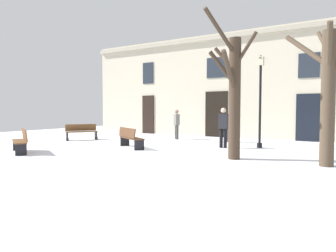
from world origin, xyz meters
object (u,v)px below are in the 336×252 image
object	(u,v)px
tree_foreground	(329,85)
streetlamp	(260,91)
bench_back_to_back_right	(130,137)
person_by_shop_door	(223,126)
bench_by_litter_bin	(21,141)
person_crossing_plaza	(177,123)
tree_center	(233,92)
bench_near_lamp	(82,132)
litter_bin	(231,133)

from	to	relation	value
tree_foreground	streetlamp	size ratio (longest dim) A/B	1.08
bench_back_to_back_right	person_by_shop_door	xyz separation A→B (m)	(3.30, 2.06, 0.49)
bench_by_litter_bin	person_crossing_plaza	size ratio (longest dim) A/B	1.06
tree_center	person_by_shop_door	world-z (taller)	tree_center
bench_near_lamp	person_crossing_plaza	world-z (taller)	person_crossing_plaza
bench_near_lamp	person_by_shop_door	size ratio (longest dim) A/B	0.96
person_by_shop_door	bench_by_litter_bin	bearing A→B (deg)	-139.48
person_by_shop_door	person_crossing_plaza	size ratio (longest dim) A/B	1.05
person_by_shop_door	person_crossing_plaza	world-z (taller)	person_by_shop_door
streetlamp	bench_by_litter_bin	world-z (taller)	streetlamp
streetlamp	bench_near_lamp	size ratio (longest dim) A/B	2.41
tree_center	streetlamp	xyz separation A→B (m)	(-0.06, 3.49, 0.20)
litter_bin	bench_near_lamp	size ratio (longest dim) A/B	0.56
tree_foreground	bench_back_to_back_right	size ratio (longest dim) A/B	2.36
tree_center	streetlamp	distance (m)	3.50
tree_center	bench_back_to_back_right	size ratio (longest dim) A/B	2.59
tree_foreground	person_crossing_plaza	bearing A→B (deg)	148.87
tree_center	bench_near_lamp	xyz separation A→B (m)	(-8.93, 1.84, -1.73)
tree_foreground	tree_center	world-z (taller)	tree_center
tree_center	litter_bin	distance (m)	5.65
bench_by_litter_bin	person_by_shop_door	xyz separation A→B (m)	(5.89, 5.29, 0.47)
person_crossing_plaza	tree_center	bearing A→B (deg)	-5.45
bench_by_litter_bin	person_by_shop_door	bearing A→B (deg)	71.11
person_crossing_plaza	streetlamp	bearing A→B (deg)	23.78
bench_by_litter_bin	tree_foreground	bearing A→B (deg)	45.73
bench_near_lamp	bench_back_to_back_right	world-z (taller)	bench_back_to_back_right
tree_foreground	person_crossing_plaza	world-z (taller)	tree_foreground
bench_by_litter_bin	bench_near_lamp	bearing A→B (deg)	139.79
bench_back_to_back_right	tree_foreground	bearing A→B (deg)	-151.40
streetlamp	bench_near_lamp	world-z (taller)	streetlamp
streetlamp	bench_near_lamp	bearing A→B (deg)	-169.46
person_by_shop_door	person_crossing_plaza	xyz separation A→B (m)	(-3.52, 2.22, -0.05)
bench_by_litter_bin	litter_bin	bearing A→B (deg)	84.51
bench_near_lamp	person_crossing_plaza	size ratio (longest dim) A/B	1.00
streetlamp	person_by_shop_door	size ratio (longest dim) A/B	2.31
tree_foreground	tree_center	xyz separation A→B (m)	(-2.69, -0.27, -0.14)
streetlamp	person_crossing_plaza	distance (m)	5.20
streetlamp	bench_back_to_back_right	bearing A→B (deg)	-147.29
streetlamp	person_by_shop_door	xyz separation A→B (m)	(-1.28, -0.88, -1.44)
tree_center	person_by_shop_door	distance (m)	3.19
litter_bin	person_by_shop_door	bearing A→B (deg)	-77.15
bench_back_to_back_right	person_by_shop_door	size ratio (longest dim) A/B	1.06
bench_back_to_back_right	bench_by_litter_bin	xyz separation A→B (m)	(-2.59, -3.23, 0.02)
tree_foreground	bench_by_litter_bin	size ratio (longest dim) A/B	2.48
litter_bin	bench_back_to_back_right	xyz separation A→B (m)	(-2.75, -4.49, -0.01)
tree_foreground	person_by_shop_door	bearing A→B (deg)	149.84
bench_near_lamp	tree_center	bearing A→B (deg)	-68.71
bench_by_litter_bin	person_crossing_plaza	bearing A→B (deg)	101.67
streetlamp	person_crossing_plaza	bearing A→B (deg)	164.42
tree_foreground	bench_near_lamp	xyz separation A→B (m)	(-11.62, 1.57, -1.86)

